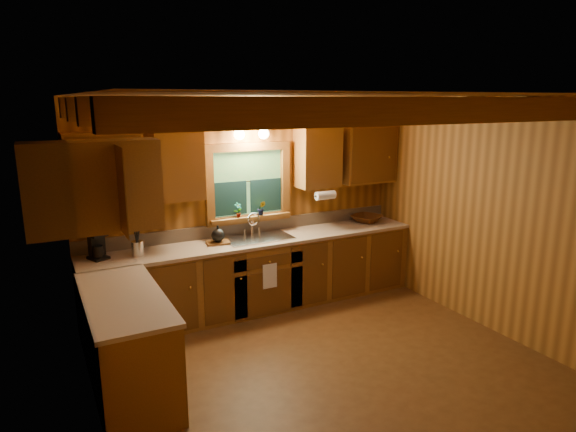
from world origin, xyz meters
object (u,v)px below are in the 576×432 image
(sink, at_px, (258,242))
(cutting_board, at_px, (218,243))
(coffee_maker, at_px, (97,245))
(wicker_basket, at_px, (367,219))

(sink, bearing_deg, cutting_board, 178.96)
(sink, relative_size, cutting_board, 3.04)
(coffee_maker, distance_m, wicker_basket, 3.53)
(sink, xyz_separation_m, cutting_board, (-0.51, 0.01, 0.06))
(cutting_board, distance_m, wicker_basket, 2.20)
(coffee_maker, xyz_separation_m, wicker_basket, (3.53, -0.02, -0.09))
(sink, relative_size, wicker_basket, 2.04)
(sink, height_order, coffee_maker, sink)
(coffee_maker, bearing_deg, cutting_board, -26.91)
(sink, distance_m, cutting_board, 0.51)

